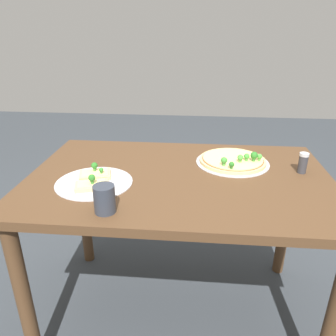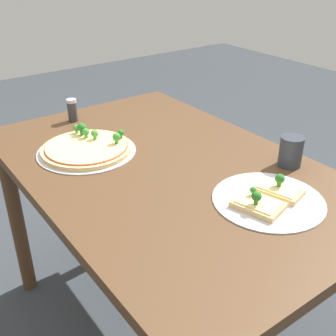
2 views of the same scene
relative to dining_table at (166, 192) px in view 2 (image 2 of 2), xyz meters
name	(u,v)px [view 2 (image 2 of 2)]	position (x,y,z in m)	size (l,w,h in m)	color
ground_plane	(166,331)	(0.00, 0.00, -0.67)	(8.00, 8.00, 0.00)	#33383D
dining_table	(166,192)	(0.00, 0.00, 0.00)	(1.28, 0.83, 0.77)	#4C331E
pizza_tray_whole	(87,148)	(0.24, 0.16, 0.11)	(0.34, 0.34, 0.07)	#B7B7BC
pizza_tray_slice	(268,198)	(-0.34, -0.10, 0.11)	(0.31, 0.31, 0.06)	#B7B7BC
drinking_cup	(291,151)	(-0.23, -0.32, 0.15)	(0.07, 0.07, 0.10)	#2D333D
condiment_shaker	(72,110)	(0.52, 0.08, 0.15)	(0.04, 0.04, 0.09)	#333338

